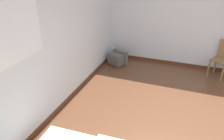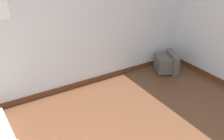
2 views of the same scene
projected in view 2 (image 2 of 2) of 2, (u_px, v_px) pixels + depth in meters
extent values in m
cube|color=silver|center=(29.00, 20.00, 3.56)|extent=(8.23, 0.06, 2.60)
cube|color=#562D19|center=(42.00, 95.00, 4.11)|extent=(8.23, 0.02, 0.09)
cube|color=#56514C|center=(163.00, 63.00, 4.86)|extent=(0.40, 0.47, 0.30)
cube|color=#56514C|center=(172.00, 62.00, 4.88)|extent=(0.30, 0.49, 0.38)
cube|color=black|center=(175.00, 62.00, 4.88)|extent=(0.17, 0.37, 0.27)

